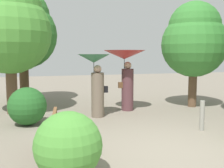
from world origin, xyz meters
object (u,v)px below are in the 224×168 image
at_px(person_left, 96,75).
at_px(tree_near_right, 194,39).
at_px(person_right, 125,65).
at_px(tree_mid_left, 22,29).
at_px(park_bench, 63,131).
at_px(path_marker_post, 202,116).
at_px(tree_near_left, 9,26).

xyz_separation_m(person_left, tree_near_right, (3.82, 0.62, 1.18)).
distance_m(person_right, tree_mid_left, 4.48).
xyz_separation_m(person_left, person_right, (1.19, 0.67, 0.28)).
bearing_deg(park_bench, person_left, -16.66).
relative_size(tree_mid_left, path_marker_post, 5.85).
bearing_deg(park_bench, path_marker_post, -70.02).
bearing_deg(tree_near_left, park_bench, -74.83).
distance_m(park_bench, tree_near_left, 5.05).
bearing_deg(person_left, tree_near_right, -84.89).
relative_size(person_right, park_bench, 1.34).
distance_m(person_right, tree_near_right, 2.78).
bearing_deg(person_right, tree_near_left, 76.63).
relative_size(person_right, tree_mid_left, 0.46).
height_order(person_left, person_right, person_right).
bearing_deg(tree_near_right, person_right, 178.96).
distance_m(tree_mid_left, path_marker_post, 7.52).
relative_size(person_left, path_marker_post, 2.52).
relative_size(person_left, tree_near_left, 0.44).
relative_size(park_bench, path_marker_post, 2.01).
bearing_deg(path_marker_post, person_left, 135.36).
height_order(tree_mid_left, path_marker_post, tree_mid_left).
relative_size(person_left, tree_near_right, 0.51).
bearing_deg(tree_near_right, person_left, -170.74).
xyz_separation_m(person_left, park_bench, (-1.35, -3.04, -0.79)).
xyz_separation_m(park_bench, tree_near_right, (5.17, 3.67, 1.97)).
bearing_deg(park_bench, tree_mid_left, 14.71).
relative_size(tree_near_right, tree_mid_left, 0.85).
bearing_deg(park_bench, tree_near_right, -47.42).
height_order(tree_near_left, tree_mid_left, tree_mid_left).
bearing_deg(tree_near_right, path_marker_post, -118.76).
xyz_separation_m(tree_near_left, tree_mid_left, (0.34, 2.02, 0.08)).
relative_size(tree_near_right, path_marker_post, 4.99).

